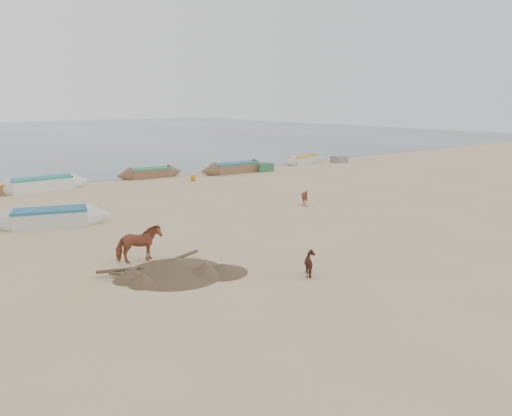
% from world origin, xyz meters
% --- Properties ---
extents(ground, '(140.00, 140.00, 0.00)m').
position_xyz_m(ground, '(0.00, 0.00, 0.00)').
color(ground, tan).
rests_on(ground, ground).
extents(cow_adult, '(1.70, 0.95, 1.36)m').
position_xyz_m(cow_adult, '(-6.32, 2.74, 0.68)').
color(cow_adult, brown).
rests_on(cow_adult, ground).
extents(calf_front, '(1.08, 1.01, 0.99)m').
position_xyz_m(calf_front, '(5.29, 6.45, 0.49)').
color(calf_front, '#57271B').
rests_on(calf_front, ground).
extents(calf_right, '(0.82, 0.91, 0.80)m').
position_xyz_m(calf_right, '(-2.23, -2.11, 0.40)').
color(calf_right, '#4C2418').
rests_on(calf_right, ground).
extents(near_canoe, '(5.74, 2.99, 0.84)m').
position_xyz_m(near_canoe, '(-7.39, 10.31, 0.42)').
color(near_canoe, beige).
rests_on(near_canoe, ground).
extents(debris_pile, '(3.88, 3.88, 0.55)m').
position_xyz_m(debris_pile, '(-5.84, 0.85, 0.27)').
color(debris_pile, brown).
rests_on(debris_pile, ground).
extents(waterline_canoes, '(48.24, 4.04, 0.91)m').
position_xyz_m(waterline_canoes, '(-3.92, 20.36, 0.41)').
color(waterline_canoes, brown).
rests_on(waterline_canoes, ground).
extents(beach_clutter, '(44.08, 4.99, 0.64)m').
position_xyz_m(beach_clutter, '(3.77, 19.32, 0.30)').
color(beach_clutter, '#2B6137').
rests_on(beach_clutter, ground).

